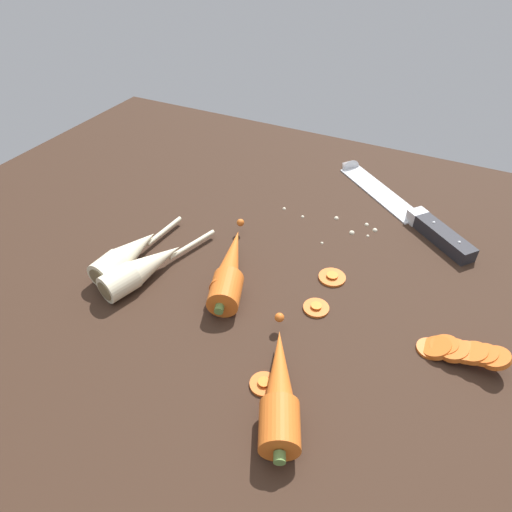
{
  "coord_description": "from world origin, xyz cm",
  "views": [
    {
      "loc": [
        22.8,
        -47.68,
        43.69
      ],
      "look_at": [
        0.0,
        -2.0,
        1.5
      ],
      "focal_mm": 31.6,
      "sensor_mm": 36.0,
      "label": 1
    }
  ],
  "objects_px": {
    "carrot_slice_stray_near": "(331,278)",
    "carrot_slice_stray_mid": "(316,307)",
    "chefs_knife": "(395,201)",
    "parsnip_front": "(127,255)",
    "carrot_slice_stack": "(459,351)",
    "whole_carrot": "(229,268)",
    "parsnip_mid_left": "(144,268)",
    "carrot_slice_stray_far": "(264,383)",
    "whole_carrot_second": "(280,389)"
  },
  "relations": [
    {
      "from": "carrot_slice_stray_far",
      "to": "carrot_slice_stray_mid",
      "type": "bearing_deg",
      "value": 85.55
    },
    {
      "from": "chefs_knife",
      "to": "carrot_slice_stray_near",
      "type": "xyz_separation_m",
      "value": [
        -0.03,
        -0.24,
        -0.0
      ]
    },
    {
      "from": "whole_carrot_second",
      "to": "carrot_slice_stray_far",
      "type": "xyz_separation_m",
      "value": [
        -0.02,
        0.01,
        -0.02
      ]
    },
    {
      "from": "carrot_slice_stack",
      "to": "carrot_slice_stray_far",
      "type": "distance_m",
      "value": 0.23
    },
    {
      "from": "whole_carrot",
      "to": "carrot_slice_stray_near",
      "type": "bearing_deg",
      "value": 26.07
    },
    {
      "from": "whole_carrot",
      "to": "parsnip_front",
      "type": "bearing_deg",
      "value": -165.27
    },
    {
      "from": "parsnip_mid_left",
      "to": "carrot_slice_stray_near",
      "type": "bearing_deg",
      "value": 25.96
    },
    {
      "from": "whole_carrot_second",
      "to": "carrot_slice_stray_mid",
      "type": "xyz_separation_m",
      "value": [
        -0.01,
        0.15,
        -0.02
      ]
    },
    {
      "from": "parsnip_front",
      "to": "parsnip_mid_left",
      "type": "height_order",
      "value": "same"
    },
    {
      "from": "parsnip_front",
      "to": "carrot_slice_stack",
      "type": "bearing_deg",
      "value": 4.88
    },
    {
      "from": "chefs_knife",
      "to": "parsnip_front",
      "type": "bearing_deg",
      "value": -132.7
    },
    {
      "from": "carrot_slice_stray_near",
      "to": "carrot_slice_stray_mid",
      "type": "xyz_separation_m",
      "value": [
        0.0,
        -0.06,
        0.0
      ]
    },
    {
      "from": "parsnip_front",
      "to": "carrot_slice_stack",
      "type": "distance_m",
      "value": 0.46
    },
    {
      "from": "parsnip_front",
      "to": "carrot_slice_stray_near",
      "type": "bearing_deg",
      "value": 20.25
    },
    {
      "from": "chefs_knife",
      "to": "whole_carrot",
      "type": "bearing_deg",
      "value": -118.74
    },
    {
      "from": "carrot_slice_stray_mid",
      "to": "carrot_slice_stray_far",
      "type": "distance_m",
      "value": 0.14
    },
    {
      "from": "chefs_knife",
      "to": "carrot_slice_stray_near",
      "type": "bearing_deg",
      "value": -98.26
    },
    {
      "from": "whole_carrot",
      "to": "carrot_slice_stray_near",
      "type": "xyz_separation_m",
      "value": [
        0.13,
        0.06,
        -0.02
      ]
    },
    {
      "from": "parsnip_mid_left",
      "to": "carrot_slice_stray_mid",
      "type": "bearing_deg",
      "value": 12.39
    },
    {
      "from": "carrot_slice_stray_near",
      "to": "whole_carrot_second",
      "type": "bearing_deg",
      "value": -86.35
    },
    {
      "from": "whole_carrot_second",
      "to": "carrot_slice_stray_far",
      "type": "height_order",
      "value": "whole_carrot_second"
    },
    {
      "from": "chefs_knife",
      "to": "parsnip_mid_left",
      "type": "height_order",
      "value": "parsnip_mid_left"
    },
    {
      "from": "whole_carrot_second",
      "to": "carrot_slice_stray_near",
      "type": "height_order",
      "value": "whole_carrot_second"
    },
    {
      "from": "whole_carrot_second",
      "to": "parsnip_mid_left",
      "type": "relative_size",
      "value": 0.89
    },
    {
      "from": "whole_carrot",
      "to": "parsnip_mid_left",
      "type": "xyz_separation_m",
      "value": [
        -0.11,
        -0.05,
        -0.0
      ]
    },
    {
      "from": "carrot_slice_stray_mid",
      "to": "carrot_slice_stray_far",
      "type": "xyz_separation_m",
      "value": [
        -0.01,
        -0.14,
        -0.0
      ]
    },
    {
      "from": "parsnip_mid_left",
      "to": "carrot_slice_stack",
      "type": "bearing_deg",
      "value": 7.16
    },
    {
      "from": "carrot_slice_stray_far",
      "to": "chefs_knife",
      "type": "bearing_deg",
      "value": 84.24
    },
    {
      "from": "carrot_slice_stray_near",
      "to": "carrot_slice_stray_mid",
      "type": "bearing_deg",
      "value": -89.19
    },
    {
      "from": "chefs_knife",
      "to": "whole_carrot",
      "type": "relative_size",
      "value": 1.5
    },
    {
      "from": "whole_carrot",
      "to": "carrot_slice_stack",
      "type": "distance_m",
      "value": 0.31
    },
    {
      "from": "parsnip_mid_left",
      "to": "parsnip_front",
      "type": "bearing_deg",
      "value": 161.55
    },
    {
      "from": "parsnip_mid_left",
      "to": "carrot_slice_stack",
      "type": "distance_m",
      "value": 0.42
    },
    {
      "from": "parsnip_front",
      "to": "carrot_slice_stray_mid",
      "type": "height_order",
      "value": "parsnip_front"
    },
    {
      "from": "whole_carrot_second",
      "to": "carrot_slice_stray_near",
      "type": "relative_size",
      "value": 4.49
    },
    {
      "from": "whole_carrot",
      "to": "carrot_slice_stray_near",
      "type": "distance_m",
      "value": 0.15
    },
    {
      "from": "chefs_knife",
      "to": "carrot_slice_stray_mid",
      "type": "bearing_deg",
      "value": -96.36
    },
    {
      "from": "whole_carrot",
      "to": "chefs_knife",
      "type": "bearing_deg",
      "value": 61.26
    },
    {
      "from": "whole_carrot_second",
      "to": "parsnip_front",
      "type": "height_order",
      "value": "whole_carrot_second"
    },
    {
      "from": "parsnip_mid_left",
      "to": "carrot_slice_stray_near",
      "type": "relative_size",
      "value": 5.03
    },
    {
      "from": "carrot_slice_stray_mid",
      "to": "parsnip_front",
      "type": "bearing_deg",
      "value": -172.0
    },
    {
      "from": "carrot_slice_stray_near",
      "to": "carrot_slice_stray_mid",
      "type": "distance_m",
      "value": 0.06
    },
    {
      "from": "whole_carrot",
      "to": "parsnip_mid_left",
      "type": "distance_m",
      "value": 0.12
    },
    {
      "from": "whole_carrot",
      "to": "carrot_slice_stray_mid",
      "type": "xyz_separation_m",
      "value": [
        0.13,
        0.0,
        -0.02
      ]
    },
    {
      "from": "whole_carrot",
      "to": "carrot_slice_stack",
      "type": "height_order",
      "value": "whole_carrot"
    },
    {
      "from": "parsnip_front",
      "to": "carrot_slice_stray_near",
      "type": "xyz_separation_m",
      "value": [
        0.28,
        0.1,
        -0.02
      ]
    },
    {
      "from": "parsnip_front",
      "to": "whole_carrot",
      "type": "bearing_deg",
      "value": 14.73
    },
    {
      "from": "parsnip_mid_left",
      "to": "carrot_slice_stack",
      "type": "height_order",
      "value": "parsnip_mid_left"
    },
    {
      "from": "parsnip_front",
      "to": "carrot_slice_stack",
      "type": "xyz_separation_m",
      "value": [
        0.46,
        0.04,
        -0.01
      ]
    },
    {
      "from": "carrot_slice_stray_near",
      "to": "carrot_slice_stray_mid",
      "type": "height_order",
      "value": "same"
    }
  ]
}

